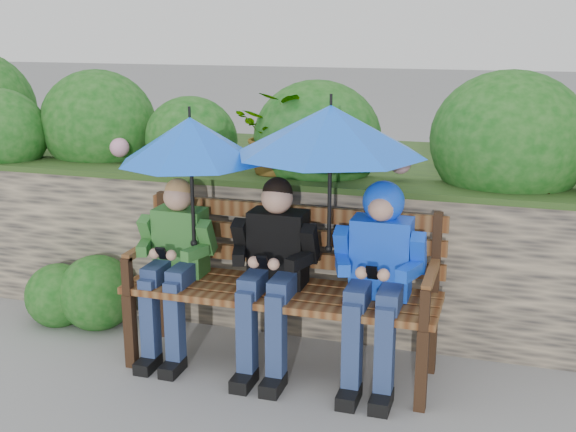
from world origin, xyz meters
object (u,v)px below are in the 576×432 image
(park_bench, at_px, (284,277))
(boy_right, at_px, (378,267))
(boy_middle, at_px, (273,265))
(boy_left, at_px, (174,258))
(umbrella_left, at_px, (190,140))
(umbrella_right, at_px, (331,130))

(park_bench, distance_m, boy_right, 0.60)
(boy_middle, height_order, boy_right, boy_right)
(boy_middle, xyz_separation_m, boy_right, (0.61, 0.01, 0.05))
(boy_left, relative_size, umbrella_left, 1.31)
(boy_middle, bearing_deg, umbrella_right, 12.21)
(boy_middle, distance_m, boy_right, 0.62)
(boy_left, height_order, boy_right, boy_right)
(umbrella_right, bearing_deg, umbrella_left, -175.09)
(park_bench, xyz_separation_m, boy_middle, (-0.04, -0.09, 0.10))
(boy_right, bearing_deg, boy_middle, -178.92)
(boy_left, bearing_deg, umbrella_left, -2.62)
(park_bench, bearing_deg, boy_middle, -114.46)
(boy_right, distance_m, umbrella_right, 0.80)
(boy_right, bearing_deg, boy_left, -179.69)
(boy_middle, bearing_deg, umbrella_left, -179.84)
(boy_middle, distance_m, umbrella_right, 0.85)
(boy_right, bearing_deg, park_bench, 172.37)
(park_bench, distance_m, umbrella_right, 0.93)
(park_bench, distance_m, boy_left, 0.68)
(boy_middle, distance_m, umbrella_left, 0.87)
(park_bench, bearing_deg, boy_right, -7.63)
(boy_right, height_order, umbrella_left, umbrella_left)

